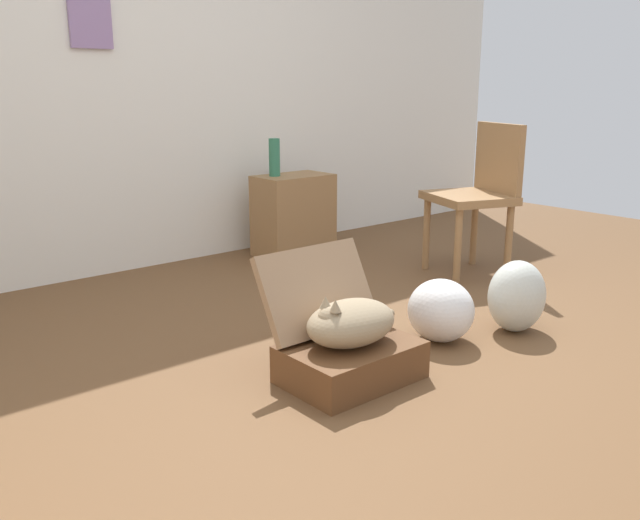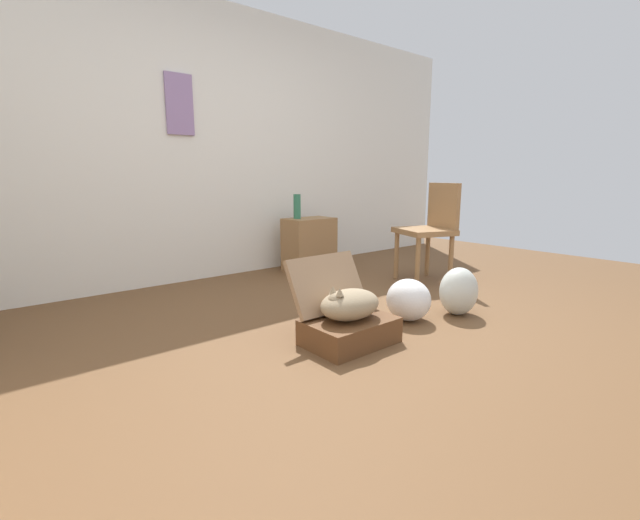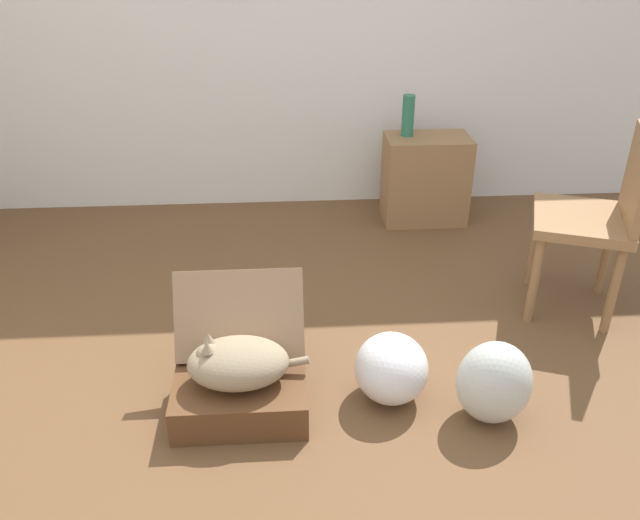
{
  "view_description": "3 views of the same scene",
  "coord_description": "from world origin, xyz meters",
  "views": [
    {
      "loc": [
        -2.1,
        -1.78,
        1.16
      ],
      "look_at": [
        -0.31,
        0.33,
        0.43
      ],
      "focal_mm": 37.61,
      "sensor_mm": 36.0,
      "label": 1
    },
    {
      "loc": [
        -2.1,
        -1.73,
        0.99
      ],
      "look_at": [
        -0.26,
        0.49,
        0.43
      ],
      "focal_mm": 24.17,
      "sensor_mm": 36.0,
      "label": 2
    },
    {
      "loc": [
        -0.21,
        -2.0,
        1.8
      ],
      "look_at": [
        -0.05,
        0.34,
        0.53
      ],
      "focal_mm": 36.47,
      "sensor_mm": 36.0,
      "label": 3
    }
  ],
  "objects": [
    {
      "name": "suitcase_base",
      "position": [
        -0.39,
        0.05,
        0.08
      ],
      "size": [
        0.53,
        0.38,
        0.16
      ],
      "primitive_type": "cube",
      "color": "brown",
      "rests_on": "ground"
    },
    {
      "name": "cat",
      "position": [
        -0.4,
        0.05,
        0.25
      ],
      "size": [
        0.48,
        0.28,
        0.22
      ],
      "color": "#998466",
      "rests_on": "suitcase_base"
    },
    {
      "name": "plastic_bag_white",
      "position": [
        0.22,
        0.1,
        0.15
      ],
      "size": [
        0.3,
        0.31,
        0.29
      ],
      "primitive_type": "ellipsoid",
      "color": "white",
      "rests_on": "ground"
    },
    {
      "name": "chair",
      "position": [
        1.3,
        0.73,
        0.53
      ],
      "size": [
        0.58,
        0.6,
        0.93
      ],
      "rotation": [
        0.0,
        0.0,
        -1.92
      ],
      "color": "olive",
      "rests_on": "ground"
    },
    {
      "name": "side_table",
      "position": [
        0.72,
        1.85,
        0.28
      ],
      "size": [
        0.52,
        0.32,
        0.56
      ],
      "primitive_type": "cube",
      "color": "olive",
      "rests_on": "ground"
    },
    {
      "name": "suitcase_lid",
      "position": [
        -0.39,
        0.26,
        0.33
      ],
      "size": [
        0.53,
        0.21,
        0.35
      ],
      "primitive_type": "cube",
      "rotation": [
        1.08,
        0.0,
        0.0
      ],
      "color": "#9B7756",
      "rests_on": "suitcase_base"
    },
    {
      "name": "ground_plane",
      "position": [
        0.0,
        0.0,
        0.0
      ],
      "size": [
        7.68,
        7.68,
        0.0
      ],
      "primitive_type": "plane",
      "color": "brown",
      "rests_on": "ground"
    },
    {
      "name": "vase_tall",
      "position": [
        0.59,
        1.89,
        0.68
      ],
      "size": [
        0.07,
        0.07,
        0.25
      ],
      "primitive_type": "cylinder",
      "color": "#2D7051",
      "rests_on": "side_table"
    },
    {
      "name": "wall_back",
      "position": [
        -0.0,
        2.26,
        1.3
      ],
      "size": [
        6.4,
        0.15,
        2.6
      ],
      "color": "silver",
      "rests_on": "ground"
    },
    {
      "name": "plastic_bag_clear",
      "position": [
        0.6,
        -0.05,
        0.17
      ],
      "size": [
        0.3,
        0.26,
        0.35
      ],
      "primitive_type": "ellipsoid",
      "color": "silver",
      "rests_on": "ground"
    }
  ]
}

